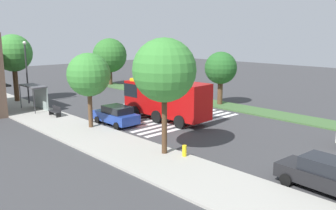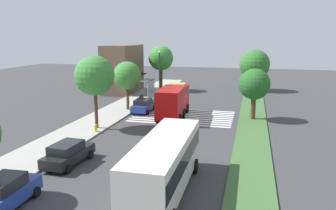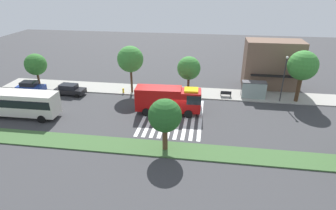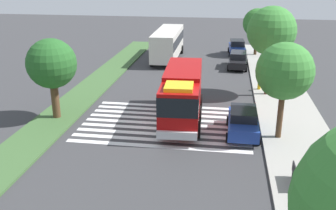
{
  "view_description": "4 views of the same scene",
  "coord_description": "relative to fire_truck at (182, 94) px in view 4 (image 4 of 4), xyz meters",
  "views": [
    {
      "loc": [
        -23.92,
        21.93,
        7.61
      ],
      "look_at": [
        -0.75,
        0.1,
        1.17
      ],
      "focal_mm": 37.85,
      "sensor_mm": 36.0,
      "label": 1
    },
    {
      "loc": [
        -38.36,
        -7.64,
        9.35
      ],
      "look_at": [
        -0.69,
        1.82,
        1.26
      ],
      "focal_mm": 36.22,
      "sensor_mm": 36.0,
      "label": 2
    },
    {
      "loc": [
        3.53,
        -32.76,
        16.61
      ],
      "look_at": [
        -1.34,
        0.12,
        1.56
      ],
      "focal_mm": 30.2,
      "sensor_mm": 36.0,
      "label": 3
    },
    {
      "loc": [
        23.75,
        3.85,
        10.28
      ],
      "look_at": [
        -1.34,
        0.03,
        1.15
      ],
      "focal_mm": 41.34,
      "sensor_mm": 36.0,
      "label": 4
    }
  ],
  "objects": [
    {
      "name": "crosswalk",
      "position": [
        0.52,
        -1.02,
        -2.02
      ],
      "size": [
        7.65,
        11.46,
        0.01
      ],
      "color": "silver",
      "rests_on": "ground_plane"
    },
    {
      "name": "fire_truck",
      "position": [
        0.0,
        0.0,
        0.0
      ],
      "size": [
        8.83,
        3.05,
        3.57
      ],
      "rotation": [
        0.0,
        0.0,
        0.05
      ],
      "color": "#A50C0C",
      "rests_on": "ground_plane"
    },
    {
      "name": "sidewalk_tree_far_west",
      "position": [
        -22.6,
        6.35,
        1.89
      ],
      "size": [
        3.43,
        3.43,
        5.51
      ],
      "color": "#47301E",
      "rests_on": "sidewalk"
    },
    {
      "name": "sidewalk_tree_west",
      "position": [
        -6.94,
        6.35,
        3.38
      ],
      "size": [
        3.94,
        3.94,
        7.25
      ],
      "color": "#47301E",
      "rests_on": "sidewalk"
    },
    {
      "name": "median_tree_far_west",
      "position": [
        0.73,
        -8.88,
        1.97
      ],
      "size": [
        3.42,
        3.42,
        5.61
      ],
      "color": "#513823",
      "rests_on": "median_strip"
    },
    {
      "name": "parked_car_mid",
      "position": [
        -16.19,
        4.15,
        -1.16
      ],
      "size": [
        4.64,
        2.27,
        1.68
      ],
      "rotation": [
        0.0,
        0.0,
        -0.05
      ],
      "color": "black",
      "rests_on": "ground_plane"
    },
    {
      "name": "ground_plane",
      "position": [
        1.2,
        -1.02,
        -2.02
      ],
      "size": [
        120.0,
        120.0,
        0.0
      ],
      "primitive_type": "plane",
      "color": "#38383A"
    },
    {
      "name": "bus_stop_shelter",
      "position": [
        11.59,
        6.6,
        -0.14
      ],
      "size": [
        3.5,
        1.4,
        2.46
      ],
      "color": "#4C4C51",
      "rests_on": "sidewalk"
    },
    {
      "name": "street_lamp",
      "position": [
        15.31,
        5.95,
        2.03
      ],
      "size": [
        0.36,
        0.36,
        6.68
      ],
      "color": "#2D2D30",
      "rests_on": "sidewalk"
    },
    {
      "name": "median_strip",
      "position": [
        1.2,
        -8.88,
        -1.95
      ],
      "size": [
        60.0,
        3.0,
        0.14
      ],
      "primitive_type": "cube",
      "color": "#3D6033",
      "rests_on": "ground_plane"
    },
    {
      "name": "bench_near_shelter",
      "position": [
        7.59,
        6.63,
        -1.43
      ],
      "size": [
        1.6,
        0.5,
        0.9
      ],
      "color": "black",
      "rests_on": "sidewalk"
    },
    {
      "name": "parked_car_west",
      "position": [
        -22.73,
        4.14,
        -1.1
      ],
      "size": [
        4.28,
        2.21,
        1.8
      ],
      "rotation": [
        0.0,
        0.0,
        0.05
      ],
      "color": "navy",
      "rests_on": "ground_plane"
    },
    {
      "name": "sidewalk",
      "position": [
        1.2,
        7.6,
        -1.95
      ],
      "size": [
        60.0,
        4.51,
        0.14
      ],
      "primitive_type": "cube",
      "color": "#9E9B93",
      "rests_on": "ground_plane"
    },
    {
      "name": "fire_hydrant",
      "position": [
        -8.22,
        5.85,
        -1.53
      ],
      "size": [
        0.28,
        0.28,
        0.7
      ],
      "primitive_type": "cylinder",
      "color": "gold",
      "rests_on": "sidewalk"
    },
    {
      "name": "transit_bus",
      "position": [
        -18.98,
        -3.88,
        0.0
      ],
      "size": [
        10.05,
        2.93,
        3.4
      ],
      "rotation": [
        0.0,
        0.0,
        3.15
      ],
      "color": "silver",
      "rests_on": "ground_plane"
    },
    {
      "name": "sidewalk_tree_center",
      "position": [
        1.89,
        6.35,
        2.37
      ],
      "size": [
        3.45,
        3.45,
        6.0
      ],
      "color": "#513823",
      "rests_on": "sidewalk"
    },
    {
      "name": "parked_car_east",
      "position": [
        1.43,
        4.15,
        -1.16
      ],
      "size": [
        4.36,
        2.12,
        1.65
      ],
      "rotation": [
        0.0,
        0.0,
        -0.01
      ],
      "color": "navy",
      "rests_on": "ground_plane"
    }
  ]
}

